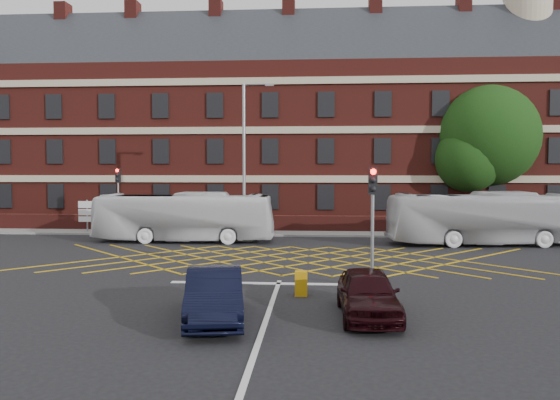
# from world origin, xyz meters

# --- Properties ---
(ground) EXTENTS (120.00, 120.00, 0.00)m
(ground) POSITION_xyz_m (0.00, 0.00, 0.00)
(ground) COLOR black
(ground) RESTS_ON ground
(victorian_building) EXTENTS (51.00, 12.17, 20.40)m
(victorian_building) POSITION_xyz_m (0.25, 22.00, 7.84)
(victorian_building) COLOR #5C1D17
(victorian_building) RESTS_ON ground
(boundary_wall) EXTENTS (56.00, 0.50, 1.10)m
(boundary_wall) POSITION_xyz_m (0.00, 13.00, 0.55)
(boundary_wall) COLOR #531A16
(boundary_wall) RESTS_ON ground
(far_pavement) EXTENTS (60.00, 3.00, 0.12)m
(far_pavement) POSITION_xyz_m (0.00, 12.00, 0.06)
(far_pavement) COLOR slate
(far_pavement) RESTS_ON ground
(box_junction_hatching) EXTENTS (8.22, 8.22, 0.02)m
(box_junction_hatching) POSITION_xyz_m (0.00, 2.00, 0.01)
(box_junction_hatching) COLOR #CC990C
(box_junction_hatching) RESTS_ON ground
(stop_line) EXTENTS (8.00, 0.30, 0.02)m
(stop_line) POSITION_xyz_m (0.00, -3.50, 0.01)
(stop_line) COLOR silver
(stop_line) RESTS_ON ground
(centre_line) EXTENTS (0.15, 14.00, 0.02)m
(centre_line) POSITION_xyz_m (0.00, -10.00, 0.01)
(centre_line) COLOR silver
(centre_line) RESTS_ON ground
(bus_left) EXTENTS (10.32, 2.45, 2.87)m
(bus_left) POSITION_xyz_m (-6.27, 7.74, 1.44)
(bus_left) COLOR silver
(bus_left) RESTS_ON ground
(bus_right) EXTENTS (10.77, 3.22, 2.96)m
(bus_right) POSITION_xyz_m (10.65, 7.51, 1.48)
(bus_right) COLOR #B9B9BE
(bus_right) RESTS_ON ground
(car_navy) EXTENTS (2.25, 4.55, 1.43)m
(car_navy) POSITION_xyz_m (-1.44, -8.44, 0.72)
(car_navy) COLOR black
(car_navy) RESTS_ON ground
(car_maroon) EXTENTS (1.74, 4.07, 1.37)m
(car_maroon) POSITION_xyz_m (2.86, -7.81, 0.69)
(car_maroon) COLOR black
(car_maroon) RESTS_ON ground
(deciduous_tree) EXTENTS (7.49, 7.18, 10.15)m
(deciduous_tree) POSITION_xyz_m (13.40, 16.54, 6.05)
(deciduous_tree) COLOR black
(deciduous_tree) RESTS_ON ground
(traffic_light_near) EXTENTS (0.70, 0.70, 4.27)m
(traffic_light_near) POSITION_xyz_m (3.34, -4.05, 1.76)
(traffic_light_near) COLOR slate
(traffic_light_near) RESTS_ON ground
(traffic_light_far) EXTENTS (0.70, 0.70, 4.27)m
(traffic_light_far) POSITION_xyz_m (-11.60, 11.52, 1.76)
(traffic_light_far) COLOR slate
(traffic_light_far) RESTS_ON ground
(street_lamp) EXTENTS (2.25, 1.00, 9.18)m
(street_lamp) POSITION_xyz_m (-2.82, 8.46, 3.18)
(street_lamp) COLOR slate
(street_lamp) RESTS_ON ground
(direction_signs) EXTENTS (1.10, 0.16, 2.20)m
(direction_signs) POSITION_xyz_m (-13.61, 11.23, 1.38)
(direction_signs) COLOR gray
(direction_signs) RESTS_ON ground
(utility_cabinet) EXTENTS (0.41, 0.39, 0.82)m
(utility_cabinet) POSITION_xyz_m (0.88, -5.31, 0.41)
(utility_cabinet) COLOR #C48A0B
(utility_cabinet) RESTS_ON ground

